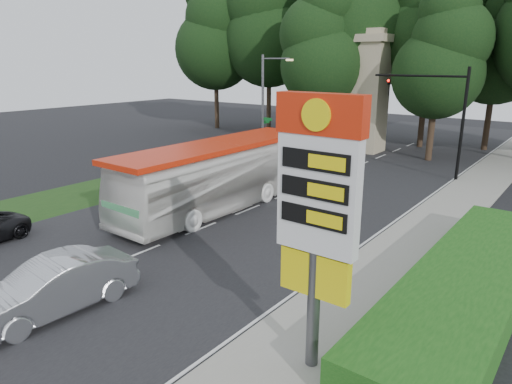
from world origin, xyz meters
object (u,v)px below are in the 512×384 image
Objects in this scene: traffic_signal_mast at (443,107)px; transit_bus at (219,176)px; sedan_silver at (53,287)px; streetlight_signs at (265,103)px; monument at (370,91)px; gas_station_pylon at (318,200)px.

transit_bus is (-7.06, -13.68, -2.92)m from traffic_signal_mast.
traffic_signal_mast is 1.41× the size of sedan_silver.
monument is at bearing 58.03° from streetlight_signs.
streetlight_signs is 24.32m from sedan_silver.
transit_bus is 11.22m from sedan_silver.
traffic_signal_mast reaches higher than gas_station_pylon.
streetlight_signs is at bearing 128.96° from gas_station_pylon.
streetlight_signs is 1.57× the size of sedan_silver.
traffic_signal_mast is (-3.52, 22.00, 0.22)m from gas_station_pylon.
gas_station_pylon is at bearing -38.46° from transit_bus.
monument is 0.80× the size of transit_bus.
monument is 1.97× the size of sedan_silver.
gas_station_pylon is at bearing 21.13° from sedan_silver.
sedan_silver is at bearing -162.10° from gas_station_pylon.
traffic_signal_mast is 25.14m from sedan_silver.
monument reaches higher than transit_bus.
streetlight_signs is 0.64× the size of transit_bus.
gas_station_pylon is at bearing -68.20° from monument.
sedan_silver is at bearing -75.36° from transit_bus.
traffic_signal_mast is at bearing -38.00° from monument.
gas_station_pylon reaches higher than sedan_silver.
monument is at bearing 111.80° from gas_station_pylon.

